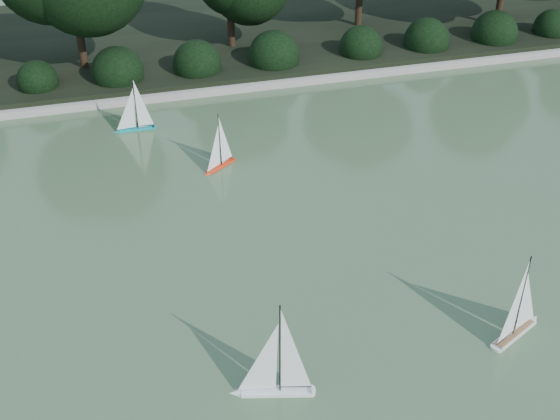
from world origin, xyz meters
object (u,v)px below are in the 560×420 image
(sailboat_white_a, at_px, (270,380))
(sailboat_orange, at_px, (218,160))
(sailboat_white_b, at_px, (520,320))
(sailboat_teal, at_px, (132,122))

(sailboat_white_a, relative_size, sailboat_orange, 1.28)
(sailboat_white_a, xyz_separation_m, sailboat_white_b, (3.78, 0.13, -0.01))
(sailboat_white_a, bearing_deg, sailboat_orange, 84.77)
(sailboat_white_a, bearing_deg, sailboat_white_b, 1.95)
(sailboat_white_a, height_order, sailboat_orange, sailboat_white_a)
(sailboat_white_a, height_order, sailboat_white_b, sailboat_white_a)
(sailboat_white_b, bearing_deg, sailboat_orange, 118.47)
(sailboat_white_b, distance_m, sailboat_teal, 9.41)
(sailboat_orange, bearing_deg, sailboat_white_b, -61.53)
(sailboat_orange, bearing_deg, sailboat_white_a, -95.23)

